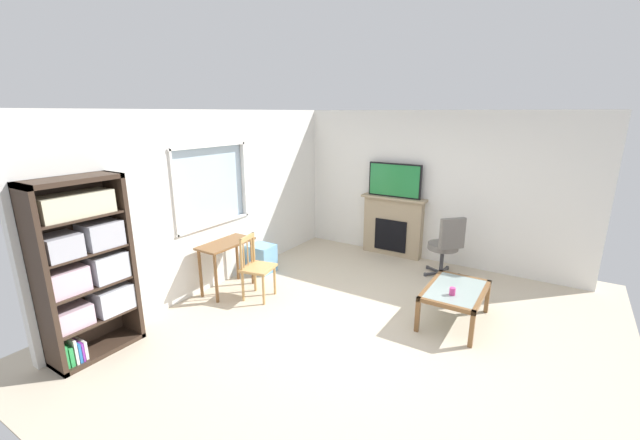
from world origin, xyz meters
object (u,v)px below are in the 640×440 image
at_px(tv, 395,180).
at_px(sippy_cup, 452,291).
at_px(wooden_chair, 256,267).
at_px(fireplace, 393,226).
at_px(bookshelf, 85,265).
at_px(desk_under_window, 226,252).
at_px(office_chair, 446,244).
at_px(plastic_drawer_unit, 262,258).
at_px(coffee_table, 455,293).

xyz_separation_m(tv, sippy_cup, (-2.04, -1.59, -0.90)).
distance_m(wooden_chair, fireplace, 2.83).
relative_size(bookshelf, wooden_chair, 2.15).
relative_size(wooden_chair, sippy_cup, 10.00).
bearing_deg(bookshelf, desk_under_window, -3.25).
distance_m(desk_under_window, wooden_chair, 0.53).
height_order(desk_under_window, wooden_chair, wooden_chair).
height_order(fireplace, office_chair, fireplace).
xyz_separation_m(office_chair, sippy_cup, (-1.55, -0.49, -0.06)).
bearing_deg(fireplace, plastic_drawer_unit, 141.43).
bearing_deg(sippy_cup, wooden_chair, 103.32).
height_order(wooden_chair, coffee_table, wooden_chair).
distance_m(plastic_drawer_unit, sippy_cup, 3.12).
height_order(desk_under_window, plastic_drawer_unit, desk_under_window).
distance_m(wooden_chair, tv, 2.96).
relative_size(wooden_chair, coffee_table, 0.91).
xyz_separation_m(wooden_chair, tv, (2.65, -0.95, 0.92)).
relative_size(fireplace, coffee_table, 1.19).
height_order(plastic_drawer_unit, tv, tv).
xyz_separation_m(wooden_chair, office_chair, (2.15, -2.05, 0.09)).
xyz_separation_m(bookshelf, wooden_chair, (1.93, -0.62, -0.55)).
bearing_deg(tv, desk_under_window, 151.52).
bearing_deg(tv, plastic_drawer_unit, 141.16).
relative_size(desk_under_window, office_chair, 0.84).
bearing_deg(office_chair, wooden_chair, 136.39).
bearing_deg(tv, office_chair, -114.16).
relative_size(plastic_drawer_unit, tv, 0.47).
xyz_separation_m(desk_under_window, tv, (2.69, -1.46, 0.79)).
distance_m(bookshelf, desk_under_window, 1.93).
distance_m(office_chair, sippy_cup, 1.63).
height_order(wooden_chair, office_chair, office_chair).
distance_m(bookshelf, coffee_table, 4.22).
bearing_deg(tv, sippy_cup, -142.06).
relative_size(tv, sippy_cup, 10.66).
height_order(plastic_drawer_unit, sippy_cup, sippy_cup).
distance_m(desk_under_window, sippy_cup, 3.12).
relative_size(tv, office_chair, 0.96).
xyz_separation_m(coffee_table, sippy_cup, (-0.20, -0.01, 0.11)).
height_order(wooden_chair, plastic_drawer_unit, wooden_chair).
relative_size(fireplace, sippy_cup, 13.12).
xyz_separation_m(bookshelf, sippy_cup, (2.53, -3.16, -0.52)).
height_order(bookshelf, office_chair, bookshelf).
xyz_separation_m(plastic_drawer_unit, office_chair, (1.38, -2.61, 0.33)).
bearing_deg(coffee_table, wooden_chair, 107.47).
distance_m(plastic_drawer_unit, office_chair, 2.97).
bearing_deg(wooden_chair, office_chair, -43.61).
xyz_separation_m(tv, coffee_table, (-1.85, -1.59, -1.00)).
relative_size(desk_under_window, coffee_table, 0.84).
bearing_deg(desk_under_window, tv, -28.48).
bearing_deg(coffee_table, desk_under_window, 105.50).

